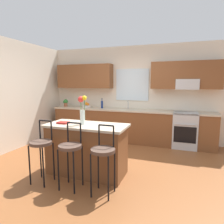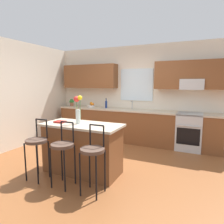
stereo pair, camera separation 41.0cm
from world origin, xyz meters
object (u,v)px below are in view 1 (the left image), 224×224
object	(u,v)px
bar_stool_middle	(70,149)
bottle_olive_oil	(102,104)
cookbook	(63,123)
fruit_bowl_oranges	(87,106)
oven_range	(185,130)
flower_vase	(82,109)
bar_stool_near	(41,146)
potted_plant_small	(66,102)
bar_stool_far	(103,154)
kitchen_island	(87,149)

from	to	relation	value
bar_stool_middle	bottle_olive_oil	distance (m)	2.88
cookbook	fruit_bowl_oranges	world-z (taller)	fruit_bowl_oranges
oven_range	flower_vase	world-z (taller)	flower_vase
flower_vase	cookbook	bearing A→B (deg)	-169.98
bar_stool_near	flower_vase	world-z (taller)	flower_vase
flower_vase	bottle_olive_oil	distance (m)	2.31
potted_plant_small	bar_stool_far	bearing A→B (deg)	-49.25
bar_stool_far	kitchen_island	bearing A→B (deg)	134.80
bar_stool_near	cookbook	world-z (taller)	bar_stool_near
bar_stool_far	flower_vase	bearing A→B (deg)	138.47
oven_range	potted_plant_small	world-z (taller)	potted_plant_small
bar_stool_near	potted_plant_small	size ratio (longest dim) A/B	4.56
oven_range	bar_stool_far	distance (m)	3.00
bottle_olive_oil	kitchen_island	bearing A→B (deg)	-74.59
bottle_olive_oil	bar_stool_far	bearing A→B (deg)	-67.30
cookbook	bottle_olive_oil	bearing A→B (deg)	94.45
oven_range	bar_stool_middle	xyz separation A→B (m)	(-1.70, -2.76, 0.18)
bar_stool_far	bottle_olive_oil	bearing A→B (deg)	112.70
flower_vase	potted_plant_small	distance (m)	2.86
cookbook	fruit_bowl_oranges	size ratio (longest dim) A/B	0.83
kitchen_island	flower_vase	xyz separation A→B (m)	(-0.07, -0.00, 0.73)
bar_stool_middle	flower_vase	bearing A→B (deg)	97.35
bar_stool_far	cookbook	world-z (taller)	bar_stool_far
bar_stool_near	bar_stool_middle	world-z (taller)	same
kitchen_island	potted_plant_small	size ratio (longest dim) A/B	6.44
potted_plant_small	bar_stool_middle	bearing A→B (deg)	-56.40
kitchen_island	bar_stool_middle	world-z (taller)	bar_stool_middle
fruit_bowl_oranges	bar_stool_middle	bearing A→B (deg)	-68.08
bottle_olive_oil	potted_plant_small	xyz separation A→B (m)	(-1.24, 0.00, 0.01)
oven_range	kitchen_island	distance (m)	2.79
bar_stool_far	bar_stool_middle	bearing A→B (deg)	180.00
fruit_bowl_oranges	cookbook	bearing A→B (deg)	-73.41
bar_stool_near	bar_stool_far	distance (m)	1.10
bottle_olive_oil	potted_plant_small	distance (m)	1.24
oven_range	kitchen_island	xyz separation A→B (m)	(-1.70, -2.21, 0.00)
kitchen_island	bar_stool_middle	distance (m)	0.58
oven_range	bar_stool_far	size ratio (longest dim) A/B	0.88
kitchen_island	bar_stool_middle	xyz separation A→B (m)	(0.00, -0.55, 0.17)
bar_stool_middle	flower_vase	distance (m)	0.79
bar_stool_far	potted_plant_small	distance (m)	3.70
bar_stool_far	cookbook	bearing A→B (deg)	153.80
oven_range	cookbook	distance (m)	3.16
bar_stool_middle	cookbook	size ratio (longest dim) A/B	5.21
potted_plant_small	cookbook	bearing A→B (deg)	-58.41
flower_vase	fruit_bowl_oranges	size ratio (longest dim) A/B	2.15
oven_range	bar_stool_middle	bearing A→B (deg)	-121.65
bar_stool_middle	bottle_olive_oil	size ratio (longest dim) A/B	3.58
fruit_bowl_oranges	flower_vase	bearing A→B (deg)	-64.84
bar_stool_near	bar_stool_middle	size ratio (longest dim) A/B	1.00
kitchen_island	cookbook	world-z (taller)	cookbook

